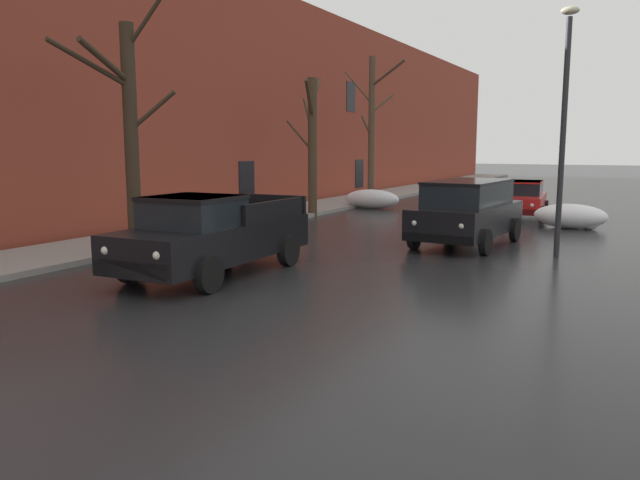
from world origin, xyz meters
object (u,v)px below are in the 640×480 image
Objects in this scene: bare_tree_second_along_sidewalk at (129,130)px; bare_tree_far_down_block at (372,127)px; suv_black_parked_kerbside_close at (468,210)px; street_lamp_post at (564,120)px; pickup_truck_black_approaching_near_lane at (211,235)px; sedan_red_parked_kerbside_mid at (522,198)px; bare_tree_mid_block at (312,142)px.

bare_tree_far_down_block is (0.00, 15.78, 0.50)m from bare_tree_second_along_sidewalk.
street_lamp_post reaches higher than suv_black_parked_kerbside_close.
bare_tree_second_along_sidewalk is 1.25× the size of pickup_truck_black_approaching_near_lane.
pickup_truck_black_approaching_near_lane is at bearing -78.45° from bare_tree_far_down_block.
bare_tree_far_down_block is at bearing 101.55° from pickup_truck_black_approaching_near_lane.
sedan_red_parked_kerbside_mid is at bearing 105.44° from street_lamp_post.
bare_tree_second_along_sidewalk is 1.38× the size of suv_black_parked_kerbside_close.
suv_black_parked_kerbside_close is at bearing -31.01° from bare_tree_mid_block.
pickup_truck_black_approaching_near_lane is at bearing -105.04° from sedan_red_parked_kerbside_mid.
bare_tree_second_along_sidewalk is 10.87m from street_lamp_post.
pickup_truck_black_approaching_near_lane reaches higher than sedan_red_parked_kerbside_mid.
pickup_truck_black_approaching_near_lane is 1.20× the size of sedan_red_parked_kerbside_mid.
pickup_truck_black_approaching_near_lane is at bearing -20.27° from bare_tree_second_along_sidewalk.
bare_tree_second_along_sidewalk is at bearing 159.73° from pickup_truck_black_approaching_near_lane.
bare_tree_far_down_block is at bearing 125.22° from suv_black_parked_kerbside_close.
bare_tree_mid_block is 1.05× the size of pickup_truck_black_approaching_near_lane.
street_lamp_post reaches higher than pickup_truck_black_approaching_near_lane.
suv_black_parked_kerbside_close is at bearing 36.73° from bare_tree_second_along_sidewalk.
bare_tree_second_along_sidewalk is at bearing -90.00° from bare_tree_far_down_block.
pickup_truck_black_approaching_near_lane is 0.86× the size of street_lamp_post.
street_lamp_post reaches higher than bare_tree_mid_block.
bare_tree_far_down_block reaches higher than street_lamp_post.
pickup_truck_black_approaching_near_lane is (3.49, -17.07, -2.78)m from bare_tree_far_down_block.
bare_tree_mid_block is 5.96m from bare_tree_far_down_block.
pickup_truck_black_approaching_near_lane is at bearing -119.49° from suv_black_parked_kerbside_close.
bare_tree_second_along_sidewalk is at bearing -119.10° from sedan_red_parked_kerbside_mid.
bare_tree_far_down_block is 12.93m from suv_black_parked_kerbside_close.
sedan_red_parked_kerbside_mid is (3.93, 14.61, -0.13)m from pickup_truck_black_approaching_near_lane.
bare_tree_far_down_block is at bearing 131.47° from street_lamp_post.
bare_tree_second_along_sidewalk reaches higher than sedan_red_parked_kerbside_mid.
suv_black_parked_kerbside_close is 7.88m from sedan_red_parked_kerbside_mid.
bare_tree_far_down_block is 14.79m from street_lamp_post.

